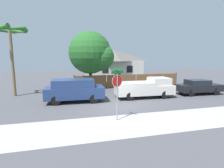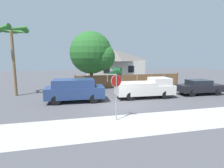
{
  "view_description": "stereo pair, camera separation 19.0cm",
  "coord_description": "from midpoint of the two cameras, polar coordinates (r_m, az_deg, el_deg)",
  "views": [
    {
      "loc": [
        -3.66,
        -12.22,
        3.63
      ],
      "look_at": [
        -0.36,
        0.73,
        1.6
      ],
      "focal_mm": 28.0,
      "sensor_mm": 36.0,
      "label": 1
    },
    {
      "loc": [
        -3.47,
        -12.27,
        3.63
      ],
      "look_at": [
        -0.36,
        0.73,
        1.6
      ],
      "focal_mm": 28.0,
      "sensor_mm": 36.0,
      "label": 2
    }
  ],
  "objects": [
    {
      "name": "red_suv",
      "position": [
        14.73,
        -12.49,
        -1.81
      ],
      "size": [
        4.78,
        2.21,
        1.87
      ],
      "rotation": [
        0.0,
        0.0,
        -0.04
      ],
      "color": "navy",
      "rests_on": "ground"
    },
    {
      "name": "wooden_fence",
      "position": [
        21.63,
        5.28,
        1.03
      ],
      "size": [
        13.34,
        0.12,
        1.66
      ],
      "color": "brown",
      "rests_on": "ground"
    },
    {
      "name": "ground_plane",
      "position": [
        13.26,
        1.9,
        -7.25
      ],
      "size": [
        80.0,
        80.0,
        0.0
      ],
      "primitive_type": "plane",
      "color": "#47474C"
    },
    {
      "name": "sidewalk_strip",
      "position": [
        10.03,
        7.77,
        -12.63
      ],
      "size": [
        36.0,
        3.2,
        0.01
      ],
      "color": "#A3A39E",
      "rests_on": "ground"
    },
    {
      "name": "parked_sedan",
      "position": [
        19.33,
        26.11,
        -0.78
      ],
      "size": [
        4.49,
        1.91,
        1.46
      ],
      "rotation": [
        0.0,
        0.0,
        -0.04
      ],
      "color": "black",
      "rests_on": "ground"
    },
    {
      "name": "house",
      "position": [
        30.87,
        0.06,
        6.69
      ],
      "size": [
        9.7,
        6.85,
        4.98
      ],
      "color": "beige",
      "rests_on": "ground"
    },
    {
      "name": "palm_tree",
      "position": [
        18.9,
        -30.58,
        13.4
      ],
      "size": [
        3.16,
        3.38,
        6.46
      ],
      "color": "brown",
      "rests_on": "ground"
    },
    {
      "name": "stop_sign",
      "position": [
        9.91,
        1.16,
        -0.48
      ],
      "size": [
        0.78,
        0.71,
        3.07
      ],
      "rotation": [
        0.0,
        0.0,
        0.37
      ],
      "color": "gray",
      "rests_on": "ground"
    },
    {
      "name": "oak_tree",
      "position": [
        21.14,
        -6.74,
        9.8
      ],
      "size": [
        5.25,
        5.0,
        6.7
      ],
      "color": "brown",
      "rests_on": "ground"
    },
    {
      "name": "orange_pickup",
      "position": [
        16.26,
        10.89,
        -1.3
      ],
      "size": [
        5.32,
        2.13,
        1.8
      ],
      "rotation": [
        0.0,
        0.0,
        -0.04
      ],
      "color": "silver",
      "rests_on": "ground"
    }
  ]
}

